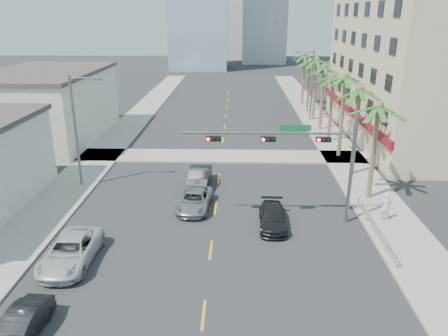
# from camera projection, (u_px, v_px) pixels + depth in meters

# --- Properties ---
(ground) EXTENTS (260.00, 260.00, 0.00)m
(ground) POSITION_uv_depth(u_px,v_px,m) (206.00, 290.00, 22.41)
(ground) COLOR #262628
(ground) RESTS_ON ground
(sidewalk_right) EXTENTS (4.00, 120.00, 0.15)m
(sidewalk_right) POSITION_uv_depth(u_px,v_px,m) (348.00, 164.00, 40.90)
(sidewalk_right) COLOR gray
(sidewalk_right) RESTS_ON ground
(sidewalk_left) EXTENTS (4.00, 120.00, 0.15)m
(sidewalk_left) POSITION_uv_depth(u_px,v_px,m) (95.00, 162.00, 41.55)
(sidewalk_left) COLOR gray
(sidewalk_left) RESTS_ON ground
(sidewalk_cross) EXTENTS (80.00, 4.00, 0.15)m
(sidewalk_cross) POSITION_uv_depth(u_px,v_px,m) (221.00, 156.00, 43.11)
(sidewalk_cross) COLOR gray
(sidewalk_cross) RESTS_ON ground
(building_right) EXTENTS (15.25, 28.00, 15.00)m
(building_right) POSITION_uv_depth(u_px,v_px,m) (425.00, 71.00, 47.56)
(building_right) COLOR beige
(building_right) RESTS_ON ground
(building_left_far) EXTENTS (11.00, 18.00, 7.20)m
(building_left_far) POSITION_uv_depth(u_px,v_px,m) (47.00, 107.00, 48.10)
(building_left_far) COLOR beige
(building_left_far) RESTS_ON ground
(traffic_signal_mast) EXTENTS (11.12, 0.54, 7.20)m
(traffic_signal_mast) POSITION_uv_depth(u_px,v_px,m) (303.00, 151.00, 28.05)
(traffic_signal_mast) COLOR slate
(traffic_signal_mast) RESTS_ON ground
(palm_tree_0) EXTENTS (4.80, 4.80, 7.80)m
(palm_tree_0) POSITION_uv_depth(u_px,v_px,m) (379.00, 107.00, 31.03)
(palm_tree_0) COLOR brown
(palm_tree_0) RESTS_ON ground
(palm_tree_1) EXTENTS (4.80, 4.80, 8.16)m
(palm_tree_1) POSITION_uv_depth(u_px,v_px,m) (360.00, 90.00, 35.81)
(palm_tree_1) COLOR brown
(palm_tree_1) RESTS_ON ground
(palm_tree_2) EXTENTS (4.80, 4.80, 8.52)m
(palm_tree_2) POSITION_uv_depth(u_px,v_px,m) (346.00, 77.00, 40.59)
(palm_tree_2) COLOR brown
(palm_tree_2) RESTS_ON ground
(palm_tree_3) EXTENTS (4.80, 4.80, 7.80)m
(palm_tree_3) POSITION_uv_depth(u_px,v_px,m) (333.00, 77.00, 45.72)
(palm_tree_3) COLOR brown
(palm_tree_3) RESTS_ON ground
(palm_tree_4) EXTENTS (4.80, 4.80, 8.16)m
(palm_tree_4) POSITION_uv_depth(u_px,v_px,m) (324.00, 68.00, 50.50)
(palm_tree_4) COLOR brown
(palm_tree_4) RESTS_ON ground
(palm_tree_5) EXTENTS (4.80, 4.80, 8.52)m
(palm_tree_5) POSITION_uv_depth(u_px,v_px,m) (317.00, 60.00, 55.28)
(palm_tree_5) COLOR brown
(palm_tree_5) RESTS_ON ground
(palm_tree_6) EXTENTS (4.80, 4.80, 7.80)m
(palm_tree_6) POSITION_uv_depth(u_px,v_px,m) (310.00, 62.00, 60.42)
(palm_tree_6) COLOR brown
(palm_tree_6) RESTS_ON ground
(palm_tree_7) EXTENTS (4.80, 4.80, 8.16)m
(palm_tree_7) POSITION_uv_depth(u_px,v_px,m) (305.00, 56.00, 65.20)
(palm_tree_7) COLOR brown
(palm_tree_7) RESTS_ON ground
(streetlight_left) EXTENTS (2.55, 0.25, 9.00)m
(streetlight_left) POSITION_uv_depth(u_px,v_px,m) (78.00, 126.00, 34.20)
(streetlight_left) COLOR slate
(streetlight_left) RESTS_ON ground
(streetlight_right) EXTENTS (2.55, 0.25, 9.00)m
(streetlight_right) POSITION_uv_depth(u_px,v_px,m) (311.00, 82.00, 56.21)
(streetlight_right) COLOR slate
(streetlight_right) RESTS_ON ground
(guardrail) EXTENTS (0.08, 8.08, 1.00)m
(guardrail) POSITION_uv_depth(u_px,v_px,m) (375.00, 227.00, 27.56)
(guardrail) COLOR silver
(guardrail) RESTS_ON ground
(car_parked_mid) EXTENTS (1.59, 3.94, 1.27)m
(car_parked_mid) POSITION_uv_depth(u_px,v_px,m) (21.00, 325.00, 18.92)
(car_parked_mid) COLOR black
(car_parked_mid) RESTS_ON ground
(car_parked_far) EXTENTS (2.51, 5.43, 1.51)m
(car_parked_far) POSITION_uv_depth(u_px,v_px,m) (71.00, 251.00, 24.56)
(car_parked_far) COLOR silver
(car_parked_far) RESTS_ON ground
(car_lane_left) EXTENTS (1.80, 4.78, 1.56)m
(car_lane_left) POSITION_uv_depth(u_px,v_px,m) (199.00, 178.00, 35.50)
(car_lane_left) COLOR black
(car_lane_left) RESTS_ON ground
(car_lane_center) EXTENTS (2.57, 4.90, 1.32)m
(car_lane_center) POSITION_uv_depth(u_px,v_px,m) (195.00, 200.00, 31.50)
(car_lane_center) COLOR #A7A7AB
(car_lane_center) RESTS_ON ground
(car_lane_right) EXTENTS (1.92, 4.45, 1.28)m
(car_lane_right) POSITION_uv_depth(u_px,v_px,m) (273.00, 217.00, 28.88)
(car_lane_right) COLOR black
(car_lane_right) RESTS_ON ground
(pedestrian) EXTENTS (0.78, 0.58, 1.95)m
(pedestrian) POSITION_uv_depth(u_px,v_px,m) (385.00, 207.00, 29.35)
(pedestrian) COLOR white
(pedestrian) RESTS_ON sidewalk_right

